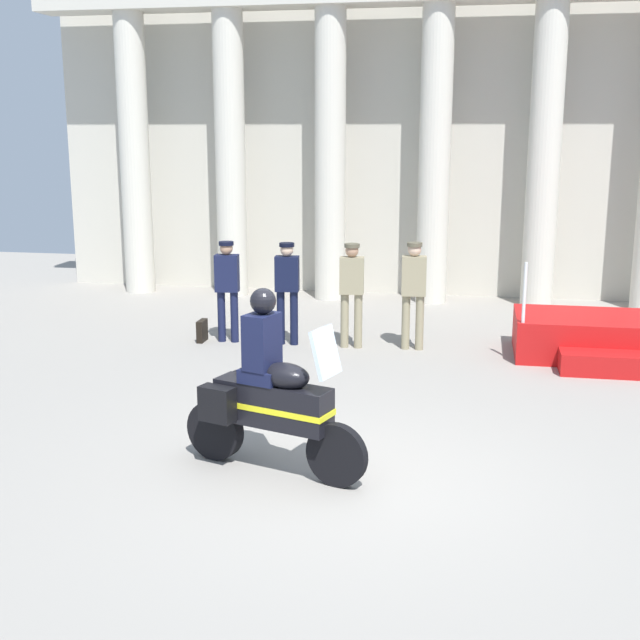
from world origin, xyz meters
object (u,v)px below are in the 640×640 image
Objects in this scene: officer_in_row_0 at (227,283)px; reviewing_stand at (604,339)px; officer_in_row_2 at (352,287)px; briefcase_on_ground at (202,331)px; officer_in_row_1 at (287,285)px; officer_in_row_3 at (414,287)px; motorcycle_with_rider at (267,396)px.

reviewing_stand is at bearing 174.64° from officer_in_row_0.
officer_in_row_2 is 2.61m from briefcase_on_ground.
officer_in_row_3 reaches higher than officer_in_row_1.
officer_in_row_1 is 2.02m from officer_in_row_3.
officer_in_row_3 reaches higher than officer_in_row_0.
officer_in_row_1 is 1.05m from officer_in_row_2.
reviewing_stand is 7.41× the size of briefcase_on_ground.
officer_in_row_3 is (-2.92, -0.00, 0.70)m from reviewing_stand.
officer_in_row_0 is at bearing -179.40° from reviewing_stand.
officer_in_row_3 is 3.55m from briefcase_on_ground.
officer_in_row_2 reaches higher than officer_in_row_1.
briefcase_on_ground is at bearing -2.75° from officer_in_row_1.
briefcase_on_ground is at bearing -4.34° from officer_in_row_2.
motorcycle_with_rider reaches higher than officer_in_row_2.
officer_in_row_1 is 4.62× the size of briefcase_on_ground.
officer_in_row_3 is at bearing 96.49° from motorcycle_with_rider.
officer_in_row_1 is at bearing 3.21° from briefcase_on_ground.
officer_in_row_2 is 0.97m from officer_in_row_3.
reviewing_stand is 4.99m from officer_in_row_1.
reviewing_stand is 1.60× the size of officer_in_row_1.
officer_in_row_0 is at bearing -5.56° from officer_in_row_1.
briefcase_on_ground is (-2.48, -0.07, -0.81)m from officer_in_row_2.
officer_in_row_0 is 0.99× the size of officer_in_row_2.
officer_in_row_0 is at bearing 9.68° from briefcase_on_ground.
motorcycle_with_rider is (-0.10, -5.09, -0.20)m from officer_in_row_2.
briefcase_on_ground is (-2.38, 5.02, -0.61)m from motorcycle_with_rider.
officer_in_row_3 is 4.75× the size of briefcase_on_ground.
officer_in_row_0 is 2.05m from officer_in_row_2.
motorcycle_with_rider is at bearing -127.76° from reviewing_stand.
officer_in_row_3 is (0.97, 0.07, 0.02)m from officer_in_row_2.
reviewing_stand is at bearing 70.48° from motorcycle_with_rider.
officer_in_row_2 is at bearing -2.14° from officer_in_row_3.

